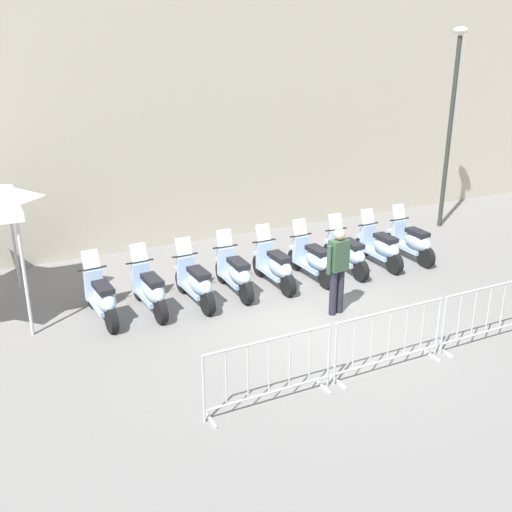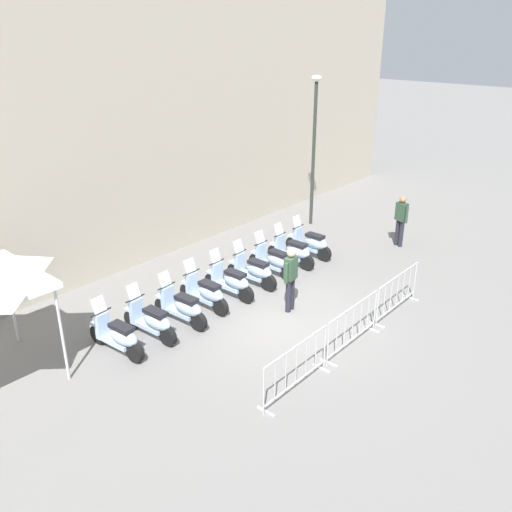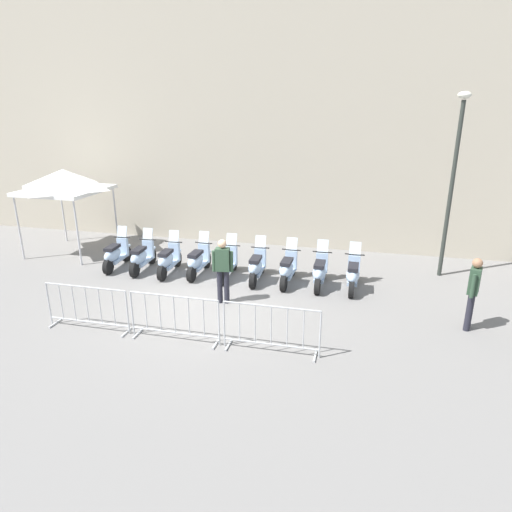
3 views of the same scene
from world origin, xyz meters
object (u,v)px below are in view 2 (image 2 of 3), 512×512
motorcycle_1 (151,321)px  barrier_segment_2 (397,294)px  motorcycle_5 (254,271)px  motorcycle_8 (310,243)px  officer_near_row_end (291,276)px  motorcycle_6 (274,261)px  street_lamp (314,137)px  motorcycle_2 (182,307)px  barrier_segment_0 (296,368)px  motorcycle_7 (293,251)px  motorcycle_0 (118,336)px  motorcycle_4 (231,281)px  barrier_segment_1 (353,326)px  officer_mid_plaza (401,218)px  motorcycle_3 (205,293)px

motorcycle_1 → barrier_segment_2: size_ratio=0.84×
motorcycle_5 → motorcycle_8: size_ratio=1.00×
motorcycle_5 → officer_near_row_end: bearing=-105.4°
motorcycle_5 → motorcycle_6: same height
motorcycle_8 → street_lamp: street_lamp is taller
motorcycle_2 → barrier_segment_0: 3.74m
motorcycle_6 → street_lamp: street_lamp is taller
motorcycle_2 → motorcycle_8: bearing=1.8°
motorcycle_7 → motorcycle_8: bearing=0.7°
barrier_segment_2 → officer_near_row_end: (-1.76, 2.09, 0.46)m
motorcycle_5 → motorcycle_0: bearing=-179.2°
motorcycle_6 → motorcycle_8: size_ratio=1.00×
motorcycle_4 → street_lamp: (6.20, 1.89, 2.78)m
motorcycle_6 → street_lamp: size_ratio=0.33×
motorcycle_8 → street_lamp: 4.18m
street_lamp → motorcycle_8: bearing=-143.9°
motorcycle_6 → motorcycle_7: 0.92m
motorcycle_1 → barrier_segment_1: motorcycle_1 is taller
barrier_segment_1 → officer_near_row_end: officer_near_row_end is taller
motorcycle_4 → motorcycle_8: (3.68, 0.05, 0.00)m
motorcycle_2 → officer_near_row_end: size_ratio=1.00×
motorcycle_1 → officer_mid_plaza: (9.15, -1.53, 0.53)m
officer_mid_plaza → motorcycle_1: bearing=170.5°
officer_mid_plaza → officer_near_row_end: bearing=-179.3°
officer_near_row_end → motorcycle_5: bearing=74.6°
officer_near_row_end → motorcycle_6: bearing=51.0°
motorcycle_7 → motorcycle_8: 0.92m
street_lamp → officer_near_row_end: bearing=-148.1°
motorcycle_4 → officer_mid_plaza: (6.39, -1.62, 0.53)m
motorcycle_0 → motorcycle_4: size_ratio=1.00×
barrier_segment_0 → street_lamp: bearing=34.7°
officer_mid_plaza → barrier_segment_0: bearing=-165.2°
motorcycle_5 → barrier_segment_0: (-3.00, -3.85, 0.07)m
motorcycle_5 → street_lamp: size_ratio=0.33×
barrier_segment_1 → barrier_segment_2: same height
motorcycle_1 → barrier_segment_0: motorcycle_1 is taller
motorcycle_4 → barrier_segment_1: motorcycle_4 is taller
motorcycle_4 → motorcycle_5: bearing=-0.1°
motorcycle_0 → street_lamp: bearing=11.2°
officer_mid_plaza → street_lamp: bearing=93.1°
motorcycle_2 → motorcycle_8: size_ratio=1.00×
motorcycle_0 → street_lamp: size_ratio=0.33×
motorcycle_3 → motorcycle_5: 1.85m
motorcycle_3 → street_lamp: street_lamp is taller
motorcycle_3 → officer_near_row_end: officer_near_row_end is taller
barrier_segment_2 → motorcycle_7: bearing=81.9°
motorcycle_7 → barrier_segment_2: (-0.55, -3.82, 0.07)m
motorcycle_4 → motorcycle_6: 1.84m
motorcycle_2 → barrier_segment_0: size_ratio=0.84×
motorcycle_3 → motorcycle_7: same height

